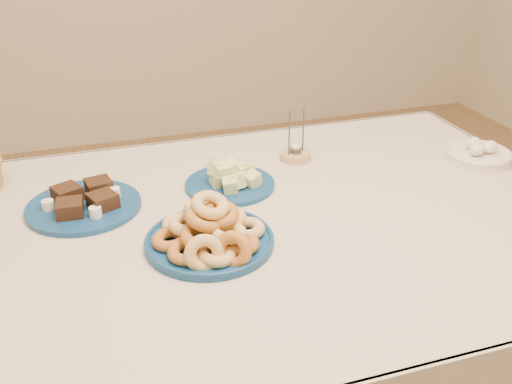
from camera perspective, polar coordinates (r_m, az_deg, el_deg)
dining_table at (r=1.43m, az=-0.61°, el=-6.46°), size 1.71×1.11×0.75m
donut_platter at (r=1.26m, az=-4.64°, el=-4.13°), size 0.34×0.34×0.13m
melon_plate at (r=1.52m, az=-2.59°, el=1.32°), size 0.29×0.29×0.08m
brownie_plate at (r=1.48m, az=-16.79°, el=-1.07°), size 0.36×0.36×0.05m
candle_holder at (r=1.69m, az=3.98°, el=3.76°), size 0.12×0.12×0.16m
egg_bowl at (r=1.80m, az=21.34°, el=3.58°), size 0.24×0.24×0.06m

